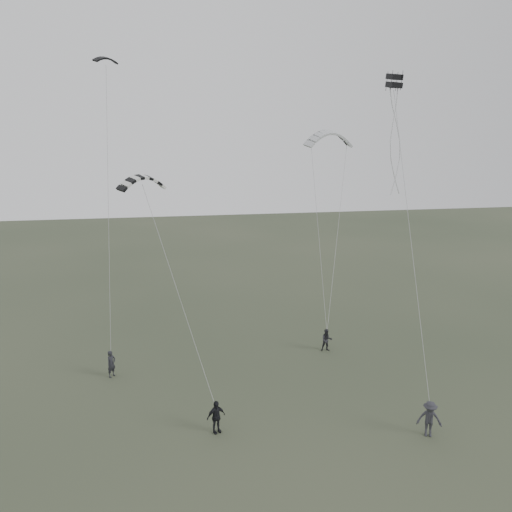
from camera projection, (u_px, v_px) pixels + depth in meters
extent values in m
plane|color=#313C29|center=(248.00, 413.00, 25.48)|extent=(140.00, 140.00, 0.00)
imported|color=black|center=(111.00, 364.00, 29.21)|extent=(0.67, 0.69, 1.60)
imported|color=#222227|center=(327.00, 340.00, 32.83)|extent=(0.79, 0.65, 1.50)
imported|color=black|center=(216.00, 417.00, 23.58)|extent=(1.03, 0.71, 1.62)
imported|color=#2A2A2F|center=(429.00, 419.00, 23.27)|extent=(1.30, 1.06, 1.76)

